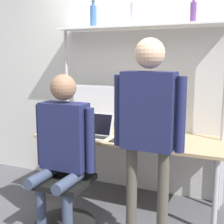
% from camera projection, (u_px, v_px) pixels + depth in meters
% --- Properties ---
extents(ground_plane, '(12.00, 12.00, 0.00)m').
position_uv_depth(ground_plane, '(115.00, 218.00, 3.08)').
color(ground_plane, '#4C4C51').
extents(wall_back, '(8.00, 0.06, 2.70)m').
position_uv_depth(wall_back, '(143.00, 76.00, 3.57)').
color(wall_back, silver).
rests_on(wall_back, ground_plane).
extents(desk, '(1.95, 0.74, 0.74)m').
position_uv_depth(desk, '(130.00, 142.00, 3.32)').
color(desk, tan).
rests_on(desk, ground_plane).
extents(shelf_unit, '(1.85, 0.30, 1.90)m').
position_uv_depth(shelf_unit, '(138.00, 50.00, 3.35)').
color(shelf_unit, white).
rests_on(shelf_unit, ground_plane).
extents(monitor, '(0.62, 0.20, 0.50)m').
position_uv_depth(monitor, '(96.00, 105.00, 3.68)').
color(monitor, '#B7B7BC').
rests_on(monitor, desk).
extents(laptop, '(0.30, 0.25, 0.25)m').
position_uv_depth(laptop, '(98.00, 130.00, 3.28)').
color(laptop, silver).
rests_on(laptop, desk).
extents(cell_phone, '(0.07, 0.15, 0.01)m').
position_uv_depth(cell_phone, '(115.00, 140.00, 3.13)').
color(cell_phone, black).
rests_on(cell_phone, desk).
extents(office_chair, '(0.56, 0.56, 0.93)m').
position_uv_depth(office_chair, '(67.00, 197.00, 2.88)').
color(office_chair, black).
rests_on(office_chair, ground_plane).
extents(person_seated, '(0.59, 0.47, 1.42)m').
position_uv_depth(person_seated, '(63.00, 140.00, 2.75)').
color(person_seated, '#38425B').
rests_on(person_seated, ground_plane).
extents(person_standing, '(0.57, 0.23, 1.71)m').
position_uv_depth(person_standing, '(148.00, 118.00, 2.42)').
color(person_standing, '#4C473D').
rests_on(person_standing, ground_plane).
extents(bottle_blue, '(0.07, 0.07, 0.29)m').
position_uv_depth(bottle_blue, '(93.00, 16.00, 3.49)').
color(bottle_blue, '#335999').
rests_on(bottle_blue, shelf_unit).
extents(bottle_purple, '(0.06, 0.06, 0.24)m').
position_uv_depth(bottle_purple, '(193.00, 12.00, 3.06)').
color(bottle_purple, '#593372').
rests_on(bottle_purple, shelf_unit).
extents(bottle_clear, '(0.08, 0.08, 0.30)m').
position_uv_depth(bottle_clear, '(134.00, 13.00, 3.30)').
color(bottle_clear, silver).
rests_on(bottle_clear, shelf_unit).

